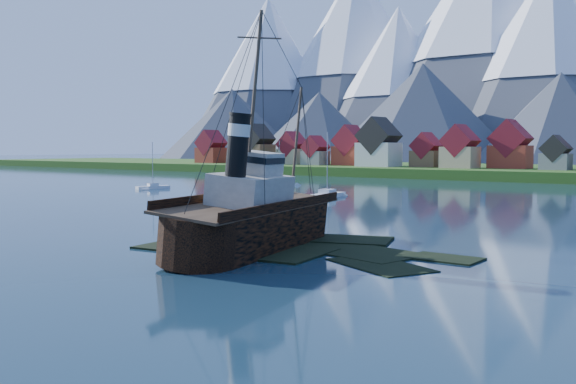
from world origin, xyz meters
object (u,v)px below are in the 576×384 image
Objects in this scene: tugboat_wreck at (263,218)px; sailboat_a at (327,196)px; sailboat_b at (153,188)px; sailboat_c at (279,184)px.

tugboat_wreck is 2.21× the size of sailboat_a.
tugboat_wreck is at bearing -17.19° from sailboat_b.
tugboat_wreck reaches higher than sailboat_a.
sailboat_b is 0.96× the size of sailboat_c.
sailboat_c is at bearing 114.77° from tugboat_wreck.
tugboat_wreck is 62.67m from sailboat_a.
tugboat_wreck is 91.81m from sailboat_b.
sailboat_a is 1.16× the size of sailboat_b.
sailboat_b is (-46.24, -3.38, -0.02)m from sailboat_a.
sailboat_c is (-30.92, 24.61, -0.02)m from sailboat_a.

